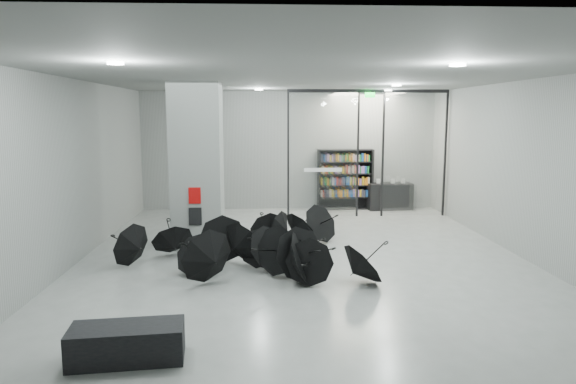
{
  "coord_description": "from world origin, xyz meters",
  "views": [
    {
      "loc": [
        -0.9,
        -10.78,
        3.24
      ],
      "look_at": [
        -0.3,
        1.5,
        1.4
      ],
      "focal_mm": 32.5,
      "sensor_mm": 36.0,
      "label": 1
    }
  ],
  "objects_px": {
    "column": "(197,165)",
    "bookshelf": "(345,179)",
    "shop_counter": "(389,196)",
    "umbrella_cluster": "(261,253)",
    "bench": "(127,343)"
  },
  "relations": [
    {
      "from": "column",
      "to": "umbrella_cluster",
      "type": "xyz_separation_m",
      "value": [
        1.56,
        -1.97,
        -1.69
      ]
    },
    {
      "from": "column",
      "to": "bench",
      "type": "distance_m",
      "value": 6.41
    },
    {
      "from": "shop_counter",
      "to": "umbrella_cluster",
      "type": "distance_m",
      "value": 7.94
    },
    {
      "from": "column",
      "to": "umbrella_cluster",
      "type": "relative_size",
      "value": 0.7
    },
    {
      "from": "column",
      "to": "umbrella_cluster",
      "type": "distance_m",
      "value": 3.03
    },
    {
      "from": "column",
      "to": "umbrella_cluster",
      "type": "bearing_deg",
      "value": -51.74
    },
    {
      "from": "column",
      "to": "bookshelf",
      "type": "distance_m",
      "value": 6.55
    },
    {
      "from": "column",
      "to": "shop_counter",
      "type": "height_order",
      "value": "column"
    },
    {
      "from": "column",
      "to": "bookshelf",
      "type": "bearing_deg",
      "value": 47.12
    },
    {
      "from": "column",
      "to": "shop_counter",
      "type": "bearing_deg",
      "value": 38.08
    },
    {
      "from": "shop_counter",
      "to": "bookshelf",
      "type": "bearing_deg",
      "value": 171.39
    },
    {
      "from": "column",
      "to": "bookshelf",
      "type": "relative_size",
      "value": 1.94
    },
    {
      "from": "bookshelf",
      "to": "shop_counter",
      "type": "height_order",
      "value": "bookshelf"
    },
    {
      "from": "column",
      "to": "umbrella_cluster",
      "type": "height_order",
      "value": "column"
    },
    {
      "from": "bookshelf",
      "to": "shop_counter",
      "type": "distance_m",
      "value": 1.63
    }
  ]
}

